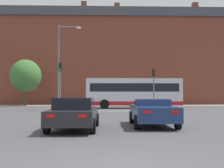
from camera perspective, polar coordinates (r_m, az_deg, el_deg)
stop_line_strip at (r=26.28m, az=-0.86°, el=-5.50°), size 7.27×0.30×0.01m
far_pavement at (r=38.88m, az=-1.09°, el=-4.38°), size 68.08×2.50×0.01m
brick_civic_building at (r=50.11m, az=-2.16°, el=4.77°), size 39.01×15.21×16.98m
car_saloon_left at (r=12.67m, az=-7.67°, el=-5.90°), size 2.13×4.38×1.42m
car_roadster_right at (r=14.12m, az=8.23°, el=-5.64°), size 2.10×4.39×1.33m
bus_crossing_lead at (r=31.57m, az=4.39°, el=-1.70°), size 10.53×2.68×3.30m
traffic_light_far_right at (r=38.83m, az=6.02°, el=-0.71°), size 0.26×0.31×3.66m
traffic_light_near_right at (r=27.95m, az=8.49°, el=0.43°), size 0.26×0.31×4.13m
traffic_light_near_left at (r=27.35m, az=-10.48°, el=1.07°), size 0.26×0.31×4.58m
street_lamp_junction at (r=28.22m, az=-10.10°, el=5.04°), size 2.30×0.36×8.39m
pedestrian_waiting at (r=39.13m, az=8.48°, el=-2.95°), size 0.33×0.45×1.64m
pedestrian_walking_east at (r=39.37m, az=-4.17°, el=-2.98°), size 0.46×0.40×1.62m
tree_by_building at (r=39.82m, az=-17.14°, el=1.61°), size 4.18×4.18×6.27m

